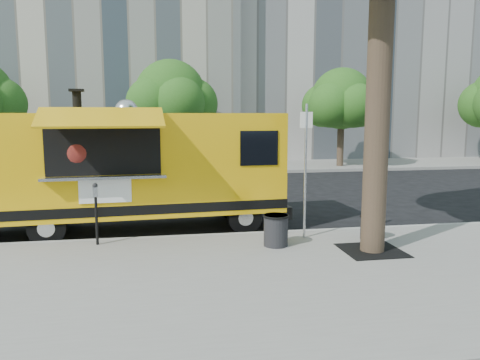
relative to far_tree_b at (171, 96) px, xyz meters
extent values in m
plane|color=black|center=(1.00, -12.70, -3.83)|extent=(120.00, 120.00, 0.00)
cube|color=gray|center=(1.00, -16.70, -3.76)|extent=(60.00, 6.00, 0.15)
cube|color=#999993|center=(1.00, -13.63, -3.76)|extent=(60.00, 0.14, 0.16)
cube|color=gray|center=(1.00, 0.80, -3.76)|extent=(60.00, 5.00, 0.15)
cube|color=#ADA5A1|center=(13.00, 10.30, 6.17)|extent=(20.00, 14.00, 20.00)
cylinder|color=#33261C|center=(3.60, -15.50, -0.43)|extent=(0.48, 0.48, 6.50)
cube|color=black|center=(3.60, -15.50, -3.68)|extent=(1.20, 1.20, 0.02)
cylinder|color=#33261C|center=(0.00, 0.00, -2.38)|extent=(0.36, 0.36, 2.60)
sphere|color=#234D14|center=(0.00, 0.00, 0.02)|extent=(3.60, 3.60, 3.60)
cylinder|color=#33261C|center=(9.00, -0.30, -2.38)|extent=(0.36, 0.36, 2.60)
sphere|color=#234D14|center=(9.00, -0.30, -0.09)|extent=(3.24, 3.24, 3.24)
cylinder|color=silver|center=(2.55, -14.25, -2.18)|extent=(0.06, 0.06, 3.00)
cube|color=white|center=(2.55, -14.25, -1.03)|extent=(0.28, 0.02, 0.35)
cylinder|color=black|center=(-2.00, -14.05, -3.16)|extent=(0.06, 0.06, 1.05)
cube|color=silver|center=(-2.00, -14.05, -2.53)|extent=(0.10, 0.08, 0.22)
sphere|color=black|center=(-2.00, -14.05, -2.40)|extent=(0.11, 0.11, 0.11)
cube|color=#EEB10C|center=(-1.00, -12.29, -2.10)|extent=(6.85, 2.70, 2.43)
cube|color=black|center=(-1.00, -12.29, -3.09)|extent=(6.88, 2.72, 0.23)
cube|color=black|center=(2.43, -12.08, -3.37)|extent=(0.32, 2.17, 0.31)
cube|color=black|center=(2.37, -12.08, -1.71)|extent=(0.17, 1.82, 0.98)
cylinder|color=black|center=(1.38, -13.10, -3.42)|extent=(0.84, 0.34, 0.83)
cylinder|color=black|center=(1.26, -11.20, -3.42)|extent=(0.84, 0.34, 0.83)
cylinder|color=black|center=(-3.16, -13.39, -3.42)|extent=(0.84, 0.34, 0.83)
cylinder|color=black|center=(-3.28, -11.49, -3.42)|extent=(0.84, 0.34, 0.83)
cube|color=black|center=(-1.86, -13.43, -1.71)|extent=(2.49, 0.34, 1.09)
cube|color=silver|center=(-1.85, -13.59, -2.30)|extent=(2.70, 0.52, 0.06)
cube|color=#EEB10C|center=(-1.83, -13.97, -0.98)|extent=(2.64, 1.14, 0.43)
cube|color=white|center=(-1.86, -13.51, -2.62)|extent=(1.14, 0.11, 0.52)
cylinder|color=black|center=(-2.55, -12.39, -0.63)|extent=(0.21, 0.21, 0.57)
sphere|color=silver|center=(-1.43, -12.11, -0.83)|extent=(0.58, 0.58, 0.58)
sphere|color=maroon|center=(-2.45, -13.18, -1.76)|extent=(0.87, 0.87, 0.87)
cylinder|color=#FF590C|center=(-2.43, -13.41, -1.89)|extent=(0.36, 0.15, 0.35)
cylinder|color=black|center=(1.75, -14.79, -3.35)|extent=(0.51, 0.51, 0.67)
cylinder|color=black|center=(1.75, -14.79, -3.04)|extent=(0.56, 0.56, 0.04)
cylinder|color=black|center=(3.95, -14.64, -3.41)|extent=(0.42, 0.42, 0.54)
cylinder|color=black|center=(3.95, -14.64, -3.16)|extent=(0.45, 0.45, 0.04)
camera|label=1|loc=(-0.66, -24.17, -0.91)|focal=35.00mm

